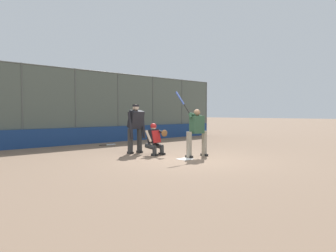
# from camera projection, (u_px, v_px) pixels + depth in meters

# --- Properties ---
(ground_plane) EXTENTS (160.00, 160.00, 0.00)m
(ground_plane) POSITION_uv_depth(u_px,v_px,m) (185.00, 159.00, 10.65)
(ground_plane) COLOR #7A604C
(home_plate_marker) EXTENTS (0.43, 0.43, 0.01)m
(home_plate_marker) POSITION_uv_depth(u_px,v_px,m) (185.00, 159.00, 10.65)
(home_plate_marker) COLOR white
(home_plate_marker) RESTS_ON ground_plane
(backstop_fence) EXTENTS (19.96, 0.08, 3.62)m
(backstop_fence) POSITION_uv_depth(u_px,v_px,m) (75.00, 105.00, 15.59)
(backstop_fence) COLOR #515651
(backstop_fence) RESTS_ON ground_plane
(padding_wall) EXTENTS (19.48, 0.18, 0.81)m
(padding_wall) POSITION_uv_depth(u_px,v_px,m) (77.00, 136.00, 15.58)
(padding_wall) COLOR navy
(padding_wall) RESTS_ON ground_plane
(bleachers_beyond) EXTENTS (13.92, 2.50, 1.48)m
(bleachers_beyond) POSITION_uv_depth(u_px,v_px,m) (53.00, 132.00, 17.45)
(bleachers_beyond) COLOR slate
(bleachers_beyond) RESTS_ON ground_plane
(batter_at_plate) EXTENTS (1.02, 0.70, 2.24)m
(batter_at_plate) POSITION_uv_depth(u_px,v_px,m) (197.00, 131.00, 11.18)
(batter_at_plate) COLOR gray
(batter_at_plate) RESTS_ON ground_plane
(catcher_behind_plate) EXTENTS (0.62, 0.73, 1.14)m
(catcher_behind_plate) POSITION_uv_depth(u_px,v_px,m) (155.00, 139.00, 11.70)
(catcher_behind_plate) COLOR #333333
(catcher_behind_plate) RESTS_ON ground_plane
(umpire_home) EXTENTS (0.75, 0.46, 1.83)m
(umpire_home) POSITION_uv_depth(u_px,v_px,m) (136.00, 127.00, 12.17)
(umpire_home) COLOR #333333
(umpire_home) RESTS_ON ground_plane
(spare_bat_near_backstop) EXTENTS (0.83, 0.12, 0.07)m
(spare_bat_near_backstop) POSITION_uv_depth(u_px,v_px,m) (110.00, 145.00, 15.21)
(spare_bat_near_backstop) COLOR black
(spare_bat_near_backstop) RESTS_ON ground_plane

